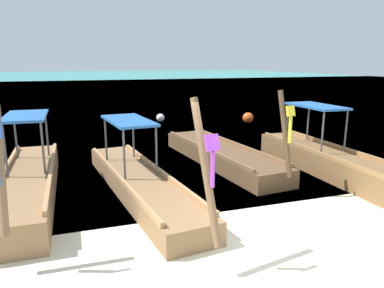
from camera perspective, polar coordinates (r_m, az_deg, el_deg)
The scene contains 8 objects.
ground at distance 6.29m, azimuth 11.91°, elevation -16.97°, with size 120.00×120.00×0.00m, color beige.
sea_water at distance 66.69m, azimuth -16.31°, elevation 9.70°, with size 120.00×120.00×0.00m, color teal.
longtail_boat_blue_ribbon at distance 9.17m, azimuth -24.32°, elevation -5.71°, with size 1.10×6.15×2.50m.
longtail_boat_violet_ribbon at distance 8.78m, azimuth -8.24°, elevation -5.87°, with size 1.86×7.01×2.58m.
longtail_boat_yellow_ribbon at distance 11.27m, azimuth 4.59°, elevation -1.75°, with size 1.88×6.21×2.47m.
longtail_boat_pink_ribbon at distance 10.94m, azimuth 20.68°, elevation -2.44°, with size 1.14×6.18×2.45m.
mooring_buoy_near at distance 18.79m, azimuth 8.81°, elevation 4.08°, with size 0.55×0.55×0.55m.
mooring_buoy_far at distance 19.09m, azimuth -5.00°, elevation 4.13°, with size 0.43×0.43×0.43m.
Camera 1 is at (-2.87, -4.66, 3.10)m, focal length 33.87 mm.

